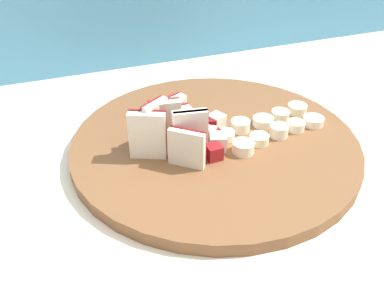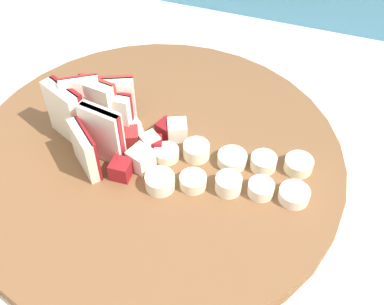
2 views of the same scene
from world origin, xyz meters
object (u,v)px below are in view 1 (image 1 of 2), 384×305
(apple_dice_pile, at_px, (207,135))
(banana_slice_rows, at_px, (270,127))
(cutting_board, at_px, (215,145))
(apple_wedge_fan, at_px, (169,129))

(apple_dice_pile, bearing_deg, banana_slice_rows, -4.75)
(cutting_board, distance_m, apple_wedge_fan, 0.07)
(apple_wedge_fan, distance_m, banana_slice_rows, 0.14)
(banana_slice_rows, bearing_deg, apple_dice_pile, 175.25)
(apple_wedge_fan, xyz_separation_m, apple_dice_pile, (0.05, 0.00, -0.02))
(apple_dice_pile, relative_size, banana_slice_rows, 0.58)
(apple_wedge_fan, bearing_deg, apple_dice_pile, 0.66)
(apple_wedge_fan, height_order, apple_dice_pile, apple_wedge_fan)
(cutting_board, relative_size, apple_wedge_fan, 3.78)
(apple_wedge_fan, relative_size, banana_slice_rows, 0.65)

